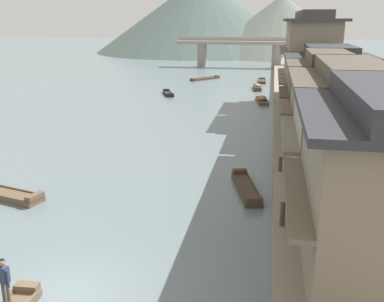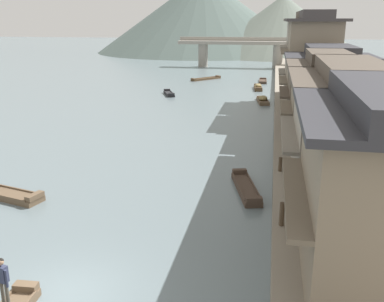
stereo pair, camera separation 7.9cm
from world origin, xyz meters
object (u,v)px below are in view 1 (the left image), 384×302
(boat_moored_nearest, at_px, (205,79))
(house_waterfront_end, at_px, (306,55))
(boat_upstream_distant, at_px, (246,188))
(boat_midriver_upstream, at_px, (12,195))
(boat_moored_third, at_px, (262,100))
(house_waterfront_far, at_px, (312,62))
(mooring_post_dock_mid, at_px, (280,164))
(stone_bridge, at_px, (239,48))
(house_waterfront_narrow, at_px, (326,88))
(boat_midriver_drifting, at_px, (257,87))
(house_waterfront_second, at_px, (347,127))
(boat_moored_second, at_px, (168,94))
(boat_moored_far, at_px, (262,81))
(boatman_person, at_px, (3,277))
(mooring_post_dock_near, at_px, (282,214))
(house_waterfront_tall, at_px, (324,102))
(house_waterfront_nearest, at_px, (378,185))

(boat_moored_nearest, bearing_deg, house_waterfront_end, -51.78)
(boat_upstream_distant, bearing_deg, boat_midriver_upstream, -164.82)
(boat_moored_third, xyz_separation_m, house_waterfront_far, (4.38, -6.64, 4.79))
(boat_upstream_distant, xyz_separation_m, mooring_post_dock_mid, (1.74, 1.42, 0.97))
(house_waterfront_end, distance_m, stone_bridge, 36.73)
(house_waterfront_narrow, bearing_deg, stone_bridge, 101.88)
(boat_midriver_drifting, bearing_deg, house_waterfront_second, -81.30)
(boat_moored_second, bearing_deg, house_waterfront_second, -61.68)
(boat_midriver_upstream, xyz_separation_m, house_waterfront_second, (16.34, 2.93, 3.56))
(boat_moored_second, bearing_deg, boat_midriver_upstream, -90.93)
(mooring_post_dock_mid, bearing_deg, house_waterfront_far, 81.35)
(boat_moored_second, height_order, boat_midriver_upstream, boat_midriver_upstream)
(boat_moored_far, distance_m, stone_bridge, 20.42)
(house_waterfront_far, relative_size, stone_bridge, 0.38)
(boat_moored_far, distance_m, boat_upstream_distant, 42.55)
(house_waterfront_end, bearing_deg, boatman_person, -105.91)
(boatman_person, xyz_separation_m, boat_midriver_drifting, (5.70, 47.05, -1.22))
(house_waterfront_end, bearing_deg, stone_bridge, 105.40)
(boat_midriver_upstream, bearing_deg, mooring_post_dock_near, -8.97)
(house_waterfront_end, height_order, mooring_post_dock_near, house_waterfront_end)
(house_waterfront_second, bearing_deg, boat_moored_third, 99.81)
(house_waterfront_second, bearing_deg, house_waterfront_far, 90.58)
(boat_moored_third, xyz_separation_m, boat_midriver_upstream, (-11.77, -29.41, -0.09))
(house_waterfront_narrow, bearing_deg, house_waterfront_far, 95.30)
(boat_moored_third, bearing_deg, boat_midriver_drifting, 95.46)
(house_waterfront_tall, bearing_deg, boat_moored_far, 97.35)
(boat_moored_nearest, distance_m, house_waterfront_second, 46.01)
(house_waterfront_second, bearing_deg, mooring_post_dock_mid, 151.02)
(stone_bridge, bearing_deg, boat_upstream_distant, -85.16)
(house_waterfront_nearest, bearing_deg, boat_midriver_upstream, 163.03)
(boat_midriver_upstream, relative_size, house_waterfront_far, 0.42)
(mooring_post_dock_mid, distance_m, stone_bridge, 61.10)
(boat_upstream_distant, distance_m, house_waterfront_far, 20.71)
(boat_moored_second, distance_m, boat_moored_third, 11.60)
(boat_moored_far, bearing_deg, boat_upstream_distant, -89.55)
(boatman_person, bearing_deg, boat_moored_second, 96.53)
(house_waterfront_end, bearing_deg, boat_moored_third, -174.35)
(boat_moored_far, xyz_separation_m, house_waterfront_second, (5.04, -42.78, 3.62))
(house_waterfront_second, height_order, house_waterfront_narrow, same)
(boat_moored_third, bearing_deg, boat_midriver_upstream, -111.81)
(house_waterfront_second, xyz_separation_m, house_waterfront_end, (-0.21, 26.91, 1.31))
(house_waterfront_narrow, bearing_deg, house_waterfront_end, 92.69)
(boat_midriver_drifting, relative_size, house_waterfront_narrow, 0.56)
(boat_moored_second, distance_m, boat_moored_far, 17.22)
(mooring_post_dock_near, height_order, mooring_post_dock_mid, mooring_post_dock_near)
(stone_bridge, bearing_deg, mooring_post_dock_near, -84.07)
(house_waterfront_second, relative_size, house_waterfront_narrow, 1.20)
(boat_moored_second, bearing_deg, house_waterfront_far, -31.34)
(boat_moored_far, height_order, house_waterfront_second, house_waterfront_second)
(house_waterfront_nearest, height_order, house_waterfront_narrow, same)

